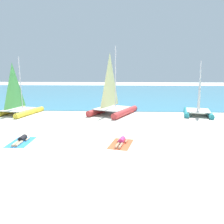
# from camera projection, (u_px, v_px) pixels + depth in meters

# --- Properties ---
(ground_plane) EXTENTS (120.00, 120.00, 0.00)m
(ground_plane) POSITION_uv_depth(u_px,v_px,m) (115.00, 116.00, 19.39)
(ground_plane) COLOR silver
(ocean_water) EXTENTS (120.00, 40.00, 0.05)m
(ocean_water) POSITION_uv_depth(u_px,v_px,m) (120.00, 92.00, 40.94)
(ocean_water) COLOR teal
(ocean_water) RESTS_ON ground
(sailboat_red) EXTENTS (4.69, 5.56, 6.19)m
(sailboat_red) POSITION_uv_depth(u_px,v_px,m) (113.00, 104.00, 19.92)
(sailboat_red) COLOR #CC3838
(sailboat_red) RESTS_ON ground
(sailboat_teal) EXTENTS (3.22, 4.20, 4.87)m
(sailboat_teal) POSITION_uv_depth(u_px,v_px,m) (198.00, 107.00, 19.47)
(sailboat_teal) COLOR teal
(sailboat_teal) RESTS_ON ground
(sailboat_yellow) EXTENTS (3.27, 4.41, 5.22)m
(sailboat_yellow) POSITION_uv_depth(u_px,v_px,m) (19.00, 106.00, 19.82)
(sailboat_yellow) COLOR yellow
(sailboat_yellow) RESTS_ON ground
(towel_left) EXTENTS (1.16, 1.93, 0.01)m
(towel_left) POSITION_uv_depth(u_px,v_px,m) (21.00, 142.00, 12.11)
(towel_left) COLOR #338CD8
(towel_left) RESTS_ON ground
(sunbather_left) EXTENTS (0.55, 1.56, 0.30)m
(sunbather_left) POSITION_uv_depth(u_px,v_px,m) (22.00, 140.00, 12.15)
(sunbather_left) COLOR black
(sunbather_left) RESTS_ON towel_left
(towel_right) EXTENTS (1.48, 2.09, 0.01)m
(towel_right) POSITION_uv_depth(u_px,v_px,m) (121.00, 144.00, 11.78)
(towel_right) COLOR #EA5933
(towel_right) RESTS_ON ground
(sunbather_right) EXTENTS (0.72, 1.56, 0.30)m
(sunbather_right) POSITION_uv_depth(u_px,v_px,m) (121.00, 141.00, 11.82)
(sunbather_right) COLOR #D83372
(sunbather_right) RESTS_ON towel_right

